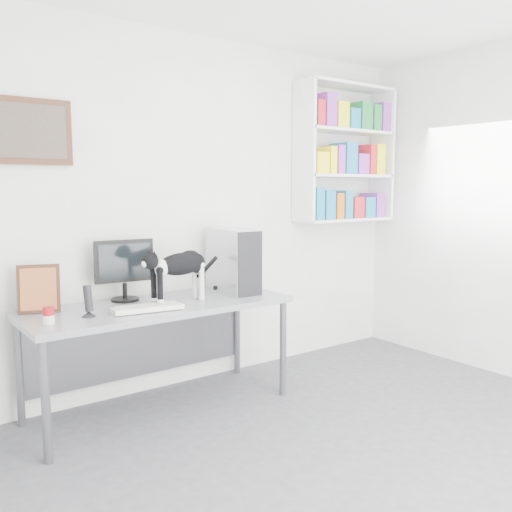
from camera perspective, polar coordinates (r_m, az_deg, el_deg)
name	(u,v)px	position (r m, az deg, el deg)	size (l,w,h in m)	color
room	(411,227)	(2.80, 15.97, 2.95)	(4.01, 4.01, 2.70)	#5D5E63
bookshelf	(345,154)	(5.08, 9.38, 10.59)	(1.03, 0.28, 1.24)	white
wall_art	(30,131)	(3.82, -22.68, 12.02)	(0.52, 0.04, 0.42)	#4A2918
desk	(160,357)	(3.88, -10.05, -10.42)	(1.81, 0.70, 0.75)	gray
monitor	(124,270)	(3.89, -13.70, -1.41)	(0.41, 0.20, 0.44)	black
keyboard	(147,308)	(3.58, -11.37, -5.39)	(0.45, 0.17, 0.03)	silver
pc_tower	(233,261)	(4.09, -2.44, -0.49)	(0.21, 0.48, 0.48)	silver
speaker	(88,300)	(3.49, -17.25, -4.48)	(0.09, 0.09, 0.21)	black
leaning_print	(39,288)	(3.70, -21.92, -3.14)	(0.26, 0.10, 0.32)	#4A2918
soup_can	(49,316)	(3.40, -21.00, -5.88)	(0.07, 0.07, 0.10)	#A70E14
cat	(180,277)	(3.76, -8.02, -2.18)	(0.59, 0.16, 0.36)	black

